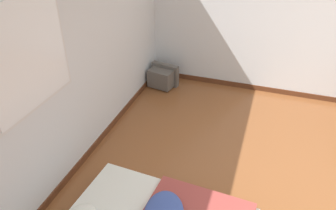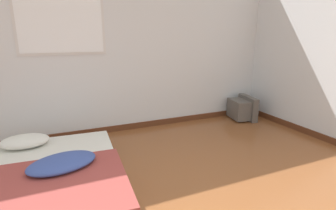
# 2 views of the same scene
# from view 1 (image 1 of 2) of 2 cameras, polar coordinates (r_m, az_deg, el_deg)

# --- Properties ---
(wall_back) EXTENTS (8.00, 0.08, 2.60)m
(wall_back) POSITION_cam_1_polar(r_m,az_deg,el_deg) (3.73, -18.49, 4.60)
(wall_back) COLOR silver
(wall_back) RESTS_ON ground_plane
(wall_right) EXTENTS (0.08, 8.25, 2.60)m
(wall_right) POSITION_cam_1_polar(r_m,az_deg,el_deg) (5.73, 26.92, 12.21)
(wall_right) COLOR silver
(wall_right) RESTS_ON ground_plane
(crt_tv) EXTENTS (0.42, 0.53, 0.40)m
(crt_tv) POSITION_cam_1_polar(r_m,az_deg,el_deg) (5.96, -0.97, 4.94)
(crt_tv) COLOR #56514C
(crt_tv) RESTS_ON ground_plane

